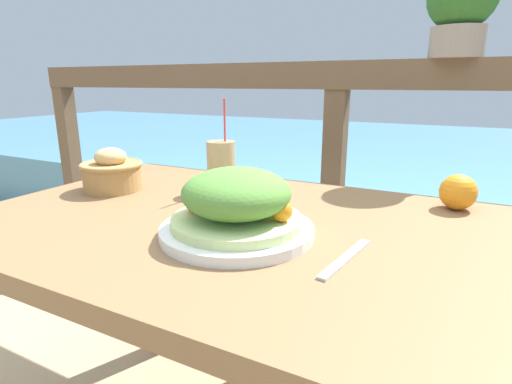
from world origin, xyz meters
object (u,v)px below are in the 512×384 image
object	(u,v)px
salad_plate	(237,207)
potted_plant	(461,6)
drink_glass	(221,167)
bread_basket	(112,172)

from	to	relation	value
salad_plate	potted_plant	xyz separation A→B (m)	(0.32, 0.73, 0.43)
drink_glass	potted_plant	xyz separation A→B (m)	(0.51, 0.48, 0.42)
drink_glass	bread_basket	bearing A→B (deg)	-157.27
salad_plate	bread_basket	distance (m)	0.48
drink_glass	bread_basket	xyz separation A→B (m)	(-0.27, -0.11, -0.02)
drink_glass	salad_plate	bearing A→B (deg)	-52.85
drink_glass	potted_plant	size ratio (longest dim) A/B	0.94
salad_plate	potted_plant	size ratio (longest dim) A/B	1.12
salad_plate	drink_glass	world-z (taller)	drink_glass
drink_glass	potted_plant	world-z (taller)	potted_plant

